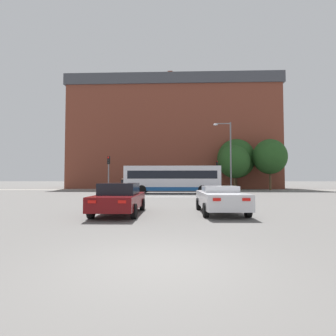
{
  "coord_description": "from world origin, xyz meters",
  "views": [
    {
      "loc": [
        0.4,
        -5.26,
        1.67
      ],
      "look_at": [
        -0.79,
        27.51,
        3.07
      ],
      "focal_mm": 28.0,
      "sensor_mm": 36.0,
      "label": 1
    }
  ],
  "objects": [
    {
      "name": "car_roadster_right",
      "position": [
        2.51,
        7.78,
        0.71
      ],
      "size": [
        2.16,
        4.75,
        1.34
      ],
      "rotation": [
        0.0,
        0.0,
        0.03
      ],
      "color": "silver",
      "rests_on": "ground_plane"
    },
    {
      "name": "stop_line_strip",
      "position": [
        0.0,
        19.44,
        0.0
      ],
      "size": [
        9.77,
        0.3,
        0.01
      ],
      "primitive_type": "cube",
      "color": "silver",
      "rests_on": "ground_plane"
    },
    {
      "name": "pedestrian_waiting",
      "position": [
        4.07,
        35.37,
        0.92
      ],
      "size": [
        0.45,
        0.36,
        1.59
      ],
      "rotation": [
        0.0,
        0.0,
        3.56
      ],
      "color": "black",
      "rests_on": "ground_plane"
    },
    {
      "name": "street_lamp_junction",
      "position": [
        6.04,
        24.05,
        4.84
      ],
      "size": [
        1.99,
        0.36,
        8.05
      ],
      "color": "slate",
      "rests_on": "ground_plane"
    },
    {
      "name": "traffic_light_far_right",
      "position": [
        6.44,
        34.83,
        2.99
      ],
      "size": [
        0.26,
        0.31,
        4.47
      ],
      "color": "slate",
      "rests_on": "ground_plane"
    },
    {
      "name": "far_pavement",
      "position": [
        0.0,
        35.25,
        0.01
      ],
      "size": [
        70.86,
        2.5,
        0.01
      ],
      "primitive_type": "cube",
      "color": "gray",
      "rests_on": "ground_plane"
    },
    {
      "name": "traffic_light_near_left",
      "position": [
        -6.5,
        20.67,
        2.68
      ],
      "size": [
        0.26,
        0.31,
        3.98
      ],
      "color": "slate",
      "rests_on": "ground_plane"
    },
    {
      "name": "tree_by_building",
      "position": [
        10.24,
        38.95,
        5.13
      ],
      "size": [
        6.25,
        6.25,
        8.41
      ],
      "color": "#4C3823",
      "rests_on": "ground_plane"
    },
    {
      "name": "pedestrian_walking_west",
      "position": [
        1.1,
        35.87,
        1.05
      ],
      "size": [
        0.46,
        0.37,
        1.77
      ],
      "rotation": [
        0.0,
        0.0,
        3.58
      ],
      "color": "#333851",
      "rests_on": "ground_plane"
    },
    {
      "name": "car_saloon_left",
      "position": [
        -2.38,
        7.24,
        0.76
      ],
      "size": [
        2.09,
        4.8,
        1.48
      ],
      "rotation": [
        0.0,
        0.0,
        0.01
      ],
      "color": "#600C0F",
      "rests_on": "ground_plane"
    },
    {
      "name": "pedestrian_walking_east",
      "position": [
        -8.12,
        34.88,
        1.07
      ],
      "size": [
        0.46,
        0.4,
        1.8
      ],
      "rotation": [
        0.0,
        0.0,
        2.6
      ],
      "color": "black",
      "rests_on": "ground_plane"
    },
    {
      "name": "tree_kerbside",
      "position": [
        9.19,
        35.7,
        4.39
      ],
      "size": [
        4.86,
        4.86,
        6.95
      ],
      "color": "#4C3823",
      "rests_on": "ground_plane"
    },
    {
      "name": "brick_civic_building",
      "position": [
        -0.39,
        44.93,
        10.17
      ],
      "size": [
        38.34,
        11.67,
        22.31
      ],
      "color": "brown",
      "rests_on": "ground_plane"
    },
    {
      "name": "ground_plane",
      "position": [
        0.0,
        0.0,
        0.0
      ],
      "size": [
        400.0,
        400.0,
        0.0
      ],
      "primitive_type": "plane",
      "color": "#605E5B"
    },
    {
      "name": "tree_distant",
      "position": [
        14.76,
        35.86,
        5.17
      ],
      "size": [
        5.19,
        5.19,
        7.9
      ],
      "color": "#4C3823",
      "rests_on": "ground_plane"
    },
    {
      "name": "bus_crossing_lead",
      "position": [
        -0.21,
        25.21,
        1.71
      ],
      "size": [
        10.97,
        2.64,
        3.18
      ],
      "rotation": [
        0.0,
        0.0,
        1.57
      ],
      "color": "silver",
      "rests_on": "ground_plane"
    }
  ]
}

